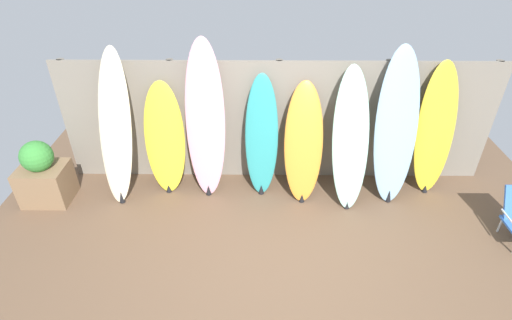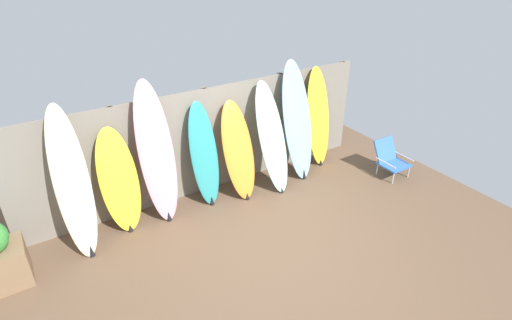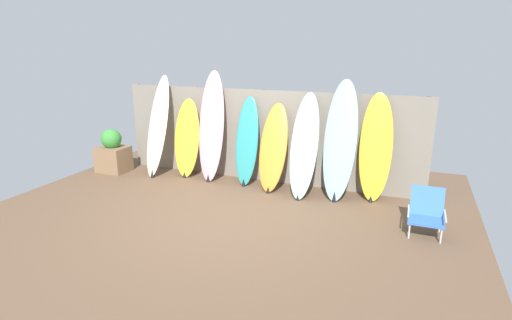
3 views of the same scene
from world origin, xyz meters
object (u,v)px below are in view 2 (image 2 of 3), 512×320
(surfboard_cream_0, at_px, (72,184))
(surfboard_yellow_7, at_px, (318,118))
(surfboard_orange_4, at_px, (238,151))
(beach_chair, at_px, (390,158))
(surfboard_yellow_1, at_px, (119,182))
(surfboard_skyblue_6, at_px, (297,122))
(surfboard_seafoam_5, at_px, (272,138))
(surfboard_teal_3, at_px, (204,155))
(surfboard_pink_2, at_px, (157,155))

(surfboard_cream_0, relative_size, surfboard_yellow_7, 1.10)
(surfboard_orange_4, xyz_separation_m, surfboard_yellow_7, (1.80, 0.15, 0.13))
(surfboard_yellow_7, height_order, beach_chair, surfboard_yellow_7)
(surfboard_yellow_1, bearing_deg, surfboard_yellow_7, 0.64)
(beach_chair, bearing_deg, surfboard_skyblue_6, 148.30)
(surfboard_orange_4, bearing_deg, surfboard_seafoam_5, -7.54)
(surfboard_cream_0, height_order, surfboard_teal_3, surfboard_cream_0)
(surfboard_cream_0, relative_size, surfboard_yellow_1, 1.29)
(beach_chair, bearing_deg, surfboard_pink_2, 167.32)
(surfboard_seafoam_5, xyz_separation_m, beach_chair, (2.05, -0.84, -0.58))
(surfboard_seafoam_5, xyz_separation_m, surfboard_yellow_7, (1.19, 0.23, 0.02))
(surfboard_cream_0, bearing_deg, surfboard_yellow_7, 2.09)
(surfboard_yellow_1, relative_size, surfboard_yellow_7, 0.85)
(surfboard_cream_0, relative_size, surfboard_skyblue_6, 0.99)
(surfboard_orange_4, bearing_deg, surfboard_yellow_7, 4.76)
(surfboard_seafoam_5, bearing_deg, surfboard_skyblue_6, 9.76)
(surfboard_seafoam_5, distance_m, beach_chair, 2.29)
(surfboard_orange_4, distance_m, surfboard_yellow_7, 1.81)
(surfboard_cream_0, height_order, surfboard_seafoam_5, surfboard_cream_0)
(surfboard_pink_2, bearing_deg, beach_chair, -14.23)
(surfboard_yellow_1, xyz_separation_m, surfboard_seafoam_5, (2.51, -0.19, 0.12))
(surfboard_pink_2, xyz_separation_m, beach_chair, (3.97, -1.01, -0.75))
(surfboard_yellow_1, bearing_deg, surfboard_seafoam_5, -4.30)
(surfboard_pink_2, xyz_separation_m, surfboard_yellow_7, (3.12, 0.06, -0.14))
(surfboard_seafoam_5, bearing_deg, surfboard_orange_4, 172.46)
(surfboard_teal_3, distance_m, beach_chair, 3.41)
(surfboard_yellow_1, relative_size, surfboard_seafoam_5, 0.87)
(surfboard_cream_0, height_order, surfboard_orange_4, surfboard_cream_0)
(surfboard_teal_3, bearing_deg, surfboard_orange_4, -9.18)
(surfboard_cream_0, height_order, beach_chair, surfboard_cream_0)
(surfboard_teal_3, bearing_deg, surfboard_seafoam_5, -8.34)
(surfboard_seafoam_5, bearing_deg, surfboard_yellow_7, 10.90)
(surfboard_yellow_1, bearing_deg, surfboard_orange_4, -3.26)
(surfboard_cream_0, xyz_separation_m, surfboard_yellow_7, (4.31, 0.16, -0.08))
(surfboard_teal_3, bearing_deg, surfboard_skyblue_6, -2.17)
(surfboard_skyblue_6, bearing_deg, beach_chair, -33.25)
(surfboard_yellow_1, relative_size, surfboard_skyblue_6, 0.77)
(surfboard_orange_4, xyz_separation_m, surfboard_seafoam_5, (0.60, -0.08, 0.11))
(surfboard_yellow_7, bearing_deg, beach_chair, -51.45)
(surfboard_cream_0, relative_size, surfboard_pink_2, 0.95)
(surfboard_cream_0, xyz_separation_m, surfboard_teal_3, (1.94, 0.10, -0.17))
(surfboard_pink_2, distance_m, surfboard_skyblue_6, 2.53)
(surfboard_seafoam_5, relative_size, surfboard_skyblue_6, 0.88)
(surfboard_yellow_1, distance_m, surfboard_orange_4, 1.90)
(surfboard_skyblue_6, bearing_deg, surfboard_yellow_7, 12.06)
(surfboard_cream_0, bearing_deg, surfboard_yellow_1, 10.82)
(surfboard_pink_2, distance_m, surfboard_yellow_7, 3.12)
(surfboard_pink_2, height_order, surfboard_teal_3, surfboard_pink_2)
(surfboard_yellow_1, xyz_separation_m, surfboard_orange_4, (1.90, -0.11, 0.01))
(surfboard_yellow_1, relative_size, beach_chair, 2.51)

